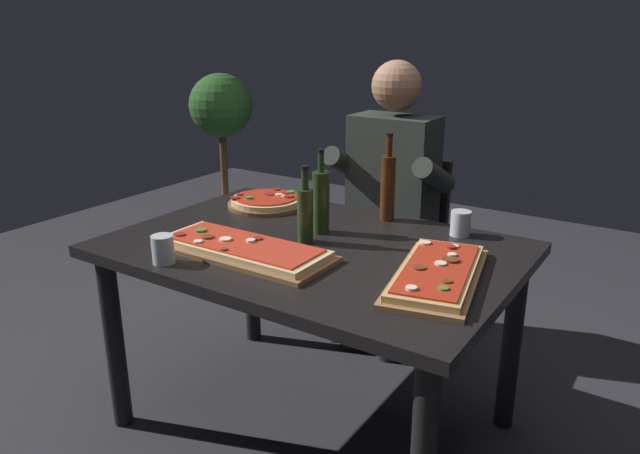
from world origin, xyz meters
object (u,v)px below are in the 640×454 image
(diner_chair, at_px, (398,239))
(dining_table, at_px, (312,269))
(pizza_round_far, at_px, (267,201))
(oil_bottle_amber, at_px, (305,213))
(tumbler_far_side, at_px, (163,249))
(wine_bottle_dark, at_px, (321,201))
(tumbler_near_camera, at_px, (460,225))
(pizza_rectangular_front, at_px, (243,249))
(potted_plant_corner, at_px, (224,156))
(pizza_rectangular_left, at_px, (437,273))
(vinegar_bottle_green, at_px, (388,186))
(seated_diner, at_px, (388,194))

(diner_chair, bearing_deg, dining_table, -84.78)
(pizza_round_far, xyz_separation_m, diner_chair, (0.35, 0.57, -0.27))
(oil_bottle_amber, relative_size, tumbler_far_side, 2.96)
(wine_bottle_dark, bearing_deg, pizza_round_far, 157.16)
(pizza_round_far, bearing_deg, tumbler_near_camera, 6.18)
(pizza_rectangular_front, xyz_separation_m, wine_bottle_dark, (0.09, 0.33, 0.10))
(pizza_rectangular_front, xyz_separation_m, potted_plant_corner, (-1.33, 1.38, -0.08))
(wine_bottle_dark, bearing_deg, pizza_rectangular_left, -18.35)
(pizza_round_far, bearing_deg, dining_table, -33.92)
(pizza_round_far, relative_size, oil_bottle_amber, 1.19)
(dining_table, distance_m, vinegar_bottle_green, 0.47)
(oil_bottle_amber, bearing_deg, tumbler_near_camera, 40.65)
(dining_table, height_order, potted_plant_corner, potted_plant_corner)
(dining_table, xyz_separation_m, pizza_round_far, (-0.43, 0.29, 0.12))
(tumbler_near_camera, relative_size, seated_diner, 0.07)
(vinegar_bottle_green, bearing_deg, potted_plant_corner, 153.46)
(dining_table, bearing_deg, diner_chair, 95.22)
(diner_chair, relative_size, potted_plant_corner, 0.73)
(pizza_round_far, height_order, vinegar_bottle_green, vinegar_bottle_green)
(wine_bottle_dark, bearing_deg, dining_table, -70.03)
(pizza_round_far, relative_size, vinegar_bottle_green, 0.95)
(oil_bottle_amber, height_order, diner_chair, oil_bottle_amber)
(pizza_rectangular_front, distance_m, pizza_rectangular_left, 0.65)
(dining_table, relative_size, pizza_round_far, 4.28)
(tumbler_far_side, bearing_deg, dining_table, 53.28)
(diner_chair, distance_m, potted_plant_corner, 1.44)
(pizza_round_far, height_order, tumbler_near_camera, tumbler_near_camera)
(oil_bottle_amber, bearing_deg, vinegar_bottle_green, 72.70)
(oil_bottle_amber, xyz_separation_m, tumbler_near_camera, (0.43, 0.37, -0.07))
(vinegar_bottle_green, bearing_deg, seated_diner, 116.18)
(potted_plant_corner, bearing_deg, pizza_rectangular_front, -46.11)
(dining_table, relative_size, pizza_rectangular_left, 2.44)
(tumbler_far_side, bearing_deg, pizza_rectangular_left, 24.27)
(dining_table, xyz_separation_m, pizza_rectangular_front, (-0.14, -0.21, 0.12))
(pizza_round_far, height_order, tumbler_far_side, tumbler_far_side)
(pizza_round_far, distance_m, seated_diner, 0.57)
(dining_table, distance_m, pizza_rectangular_front, 0.28)
(pizza_rectangular_left, height_order, tumbler_far_side, tumbler_far_side)
(pizza_round_far, height_order, diner_chair, diner_chair)
(dining_table, bearing_deg, pizza_rectangular_front, -123.72)
(tumbler_near_camera, bearing_deg, seated_diner, 142.95)
(vinegar_bottle_green, distance_m, seated_diner, 0.40)
(vinegar_bottle_green, height_order, seated_diner, seated_diner)
(vinegar_bottle_green, bearing_deg, pizza_round_far, -168.00)
(oil_bottle_amber, bearing_deg, seated_diner, 93.55)
(pizza_rectangular_left, distance_m, seated_diner, 0.97)
(vinegar_bottle_green, relative_size, seated_diner, 0.26)
(oil_bottle_amber, bearing_deg, pizza_rectangular_front, -116.36)
(pizza_rectangular_front, distance_m, tumbler_near_camera, 0.79)
(diner_chair, bearing_deg, tumbler_near_camera, -45.19)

